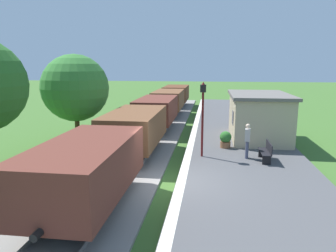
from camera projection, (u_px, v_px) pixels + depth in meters
The scene contains 14 objects.
ground_plane at pixel (171, 186), 12.51m from camera, with size 160.00×160.00×0.00m, color #3D6628.
platform_slab at pixel (254, 187), 12.07m from camera, with size 6.00×60.00×0.25m, color #4C4C4F.
platform_edge_stripe at pixel (182, 181), 12.41m from camera, with size 0.36×60.00×0.01m, color silver.
track_ballast at pixel (113, 182), 12.82m from camera, with size 3.80×60.00×0.12m, color gray.
rail_near at pixel (130, 180), 12.70m from camera, with size 0.07×60.00×0.14m, color slate.
rail_far at pixel (96, 178), 12.89m from camera, with size 0.07×60.00×0.14m, color slate.
freight_train at pixel (156, 112), 22.78m from camera, with size 2.50×32.60×2.12m.
station_hut at pixel (258, 116), 19.42m from camera, with size 3.50×5.80×2.78m.
bench_near_hut at pixel (266, 151), 14.90m from camera, with size 0.42×1.50×0.91m.
bench_down_platform at pixel (244, 117), 24.86m from camera, with size 0.42×1.50×0.91m.
person_waiting at pixel (247, 140), 15.25m from camera, with size 0.29×0.41×1.71m.
potted_planter at pixel (226, 139), 17.29m from camera, with size 0.64×0.64×0.92m.
lamp_post_near at pixel (203, 106), 15.25m from camera, with size 0.28×0.28×3.70m.
tree_trackside_far at pixel (75, 88), 18.41m from camera, with size 3.91×3.91×5.37m.
Camera 1 is at (1.44, -11.74, 4.75)m, focal length 33.69 mm.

